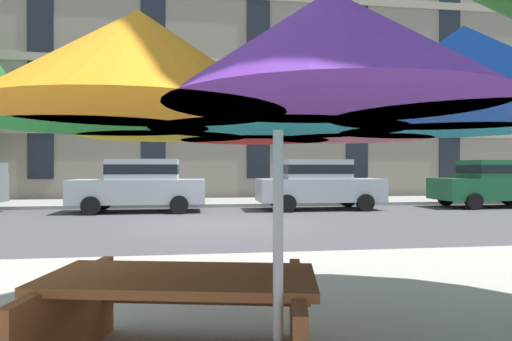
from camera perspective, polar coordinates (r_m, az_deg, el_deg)
ground_plane at (r=11.56m, az=-5.29°, el=-7.05°), size 120.00×120.00×0.00m
sidewalk_far at (r=18.32m, az=-6.27°, el=-4.14°), size 56.00×3.60×0.12m
apartment_building at (r=27.67m, az=-6.80°, el=17.38°), size 38.91×12.08×19.20m
sedan_silver at (r=15.28m, az=-14.80°, el=-1.69°), size 4.40×1.98×1.78m
sedan_silver_midblock at (r=15.78m, az=8.08°, el=-1.62°), size 4.40×1.98×1.78m
sedan_green at (r=18.87m, az=28.59°, el=-1.34°), size 4.40×1.98×1.78m
patio_umbrella at (r=2.54m, az=2.90°, el=10.00°), size 3.13×3.13×2.19m
picnic_table at (r=3.13m, az=-9.83°, el=-18.22°), size 2.07×1.85×0.77m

